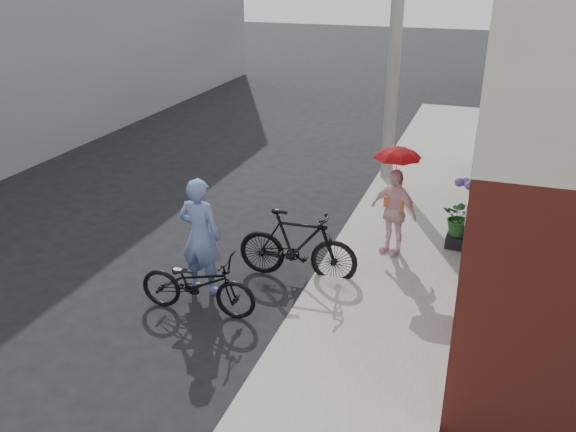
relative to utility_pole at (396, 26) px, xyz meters
The scene contains 11 objects.
ground 7.03m from the utility_pole, 100.39° to the right, with size 80.00×80.00×0.00m, color black.
sidewalk 5.37m from the utility_pole, 75.96° to the right, with size 2.20×24.00×0.12m, color gray.
curb 5.28m from the utility_pole, 92.29° to the right, with size 0.12×24.00×0.12m, color #9E9E99.
utility_pole is the anchor object (origin of this frame).
officer 6.75m from the utility_pole, 106.60° to the right, with size 0.68×0.45×1.88m, color #6B81BE.
bike_left 7.41m from the utility_pole, 103.36° to the right, with size 0.62×1.79×0.94m, color black.
bike_right 5.92m from the utility_pole, 95.57° to the right, with size 0.56×1.97×1.19m, color black.
kimono_woman 4.76m from the utility_pole, 78.28° to the right, with size 0.89×0.37×1.51m, color #FFD5D6.
parasol 4.26m from the utility_pole, 78.28° to the right, with size 0.76×0.76×0.66m, color red.
planter 5.01m from the utility_pole, 60.00° to the right, with size 0.41×0.41×0.22m, color black.
potted_plant 4.73m from the utility_pole, 60.00° to the right, with size 0.62×0.54×0.69m, color #245A24.
Camera 1 is at (3.34, -7.50, 4.87)m, focal length 38.00 mm.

